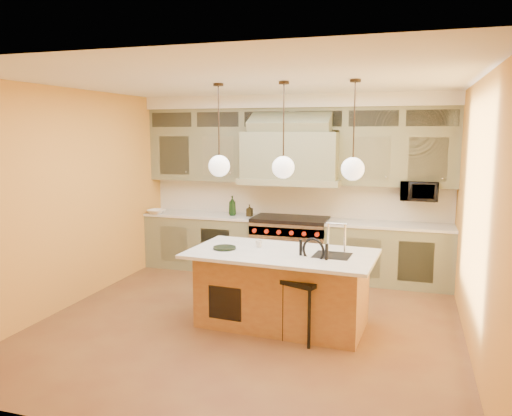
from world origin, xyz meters
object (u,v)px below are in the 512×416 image
(kitchen_island, at_px, (283,287))
(counter_stool, at_px, (306,283))
(range, at_px, (290,246))
(microwave, at_px, (419,191))

(kitchen_island, bearing_deg, counter_stool, -38.91)
(range, distance_m, kitchen_island, 2.13)
(range, xyz_separation_m, kitchen_island, (0.41, -2.09, -0.01))
(counter_stool, height_order, microwave, microwave)
(range, relative_size, counter_stool, 1.05)
(counter_stool, bearing_deg, kitchen_island, 158.36)
(kitchen_island, height_order, counter_stool, kitchen_island)
(range, distance_m, counter_stool, 2.54)
(microwave, bearing_deg, kitchen_island, -125.10)
(kitchen_island, relative_size, counter_stool, 1.97)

